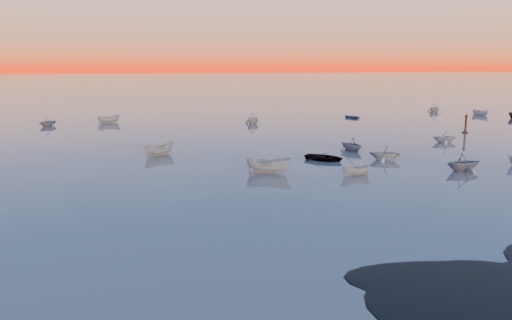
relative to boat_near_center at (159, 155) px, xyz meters
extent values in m
plane|color=#6B5F59|center=(8.78, 60.52, 0.00)|extent=(600.00, 600.00, 0.00)
imported|color=beige|center=(0.00, 0.00, 0.00)|extent=(3.67, 4.39, 1.42)
imported|color=gray|center=(23.52, -1.62, 0.00)|extent=(4.03, 3.03, 1.29)
cylinder|color=#3F160D|center=(46.52, 9.39, 0.05)|extent=(0.86, 0.86, 0.29)
cylinder|color=#3F160D|center=(46.52, 9.39, 1.25)|extent=(0.31, 0.31, 2.49)
cone|color=#3F160D|center=(46.52, 9.39, 2.73)|extent=(0.57, 0.57, 0.48)
camera|label=1|loc=(0.08, -59.31, 11.11)|focal=35.00mm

